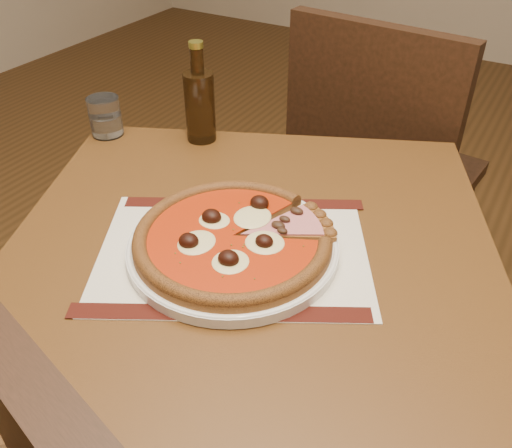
{
  "coord_description": "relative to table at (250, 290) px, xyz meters",
  "views": [
    {
      "loc": [
        0.68,
        -0.97,
        1.3
      ],
      "look_at": [
        0.32,
        -0.36,
        0.78
      ],
      "focal_mm": 38.0,
      "sensor_mm": 36.0,
      "label": 1
    }
  ],
  "objects": [
    {
      "name": "water_glass",
      "position": [
        -0.48,
        0.18,
        0.14
      ],
      "size": [
        0.07,
        0.07,
        0.08
      ],
      "primitive_type": "cylinder",
      "rotation": [
        0.0,
        0.0,
        -0.03
      ],
      "color": "white",
      "rests_on": "table"
    },
    {
      "name": "bottle",
      "position": [
        -0.28,
        0.27,
        0.18
      ],
      "size": [
        0.06,
        0.06,
        0.21
      ],
      "color": "#301D0C",
      "rests_on": "table"
    },
    {
      "name": "placemat",
      "position": [
        -0.01,
        -0.03,
        0.1
      ],
      "size": [
        0.52,
        0.48,
        0.0
      ],
      "primitive_type": "cube",
      "rotation": [
        0.0,
        0.0,
        0.51
      ],
      "color": "white",
      "rests_on": "table"
    },
    {
      "name": "ham_slice",
      "position": [
        0.06,
        0.05,
        0.13
      ],
      "size": [
        0.13,
        0.14,
        0.02
      ],
      "rotation": [
        0.0,
        0.0,
        0.85
      ],
      "color": "brown",
      "rests_on": "plate"
    },
    {
      "name": "chair_far",
      "position": [
        -0.01,
        0.71,
        -0.1
      ],
      "size": [
        0.49,
        0.49,
        0.95
      ],
      "rotation": [
        0.0,
        0.0,
        3.04
      ],
      "color": "black",
      "rests_on": "ground"
    },
    {
      "name": "pizza",
      "position": [
        -0.01,
        -0.03,
        0.13
      ],
      "size": [
        0.31,
        0.31,
        0.04
      ],
      "color": "brown",
      "rests_on": "plate"
    },
    {
      "name": "table",
      "position": [
        0.0,
        0.0,
        0.0
      ],
      "size": [
        1.06,
        1.06,
        0.75
      ],
      "rotation": [
        0.0,
        0.0,
        0.42
      ],
      "color": "brown",
      "rests_on": "ground"
    },
    {
      "name": "plate",
      "position": [
        -0.01,
        -0.03,
        0.11
      ],
      "size": [
        0.34,
        0.34,
        0.02
      ],
      "primitive_type": "cylinder",
      "color": "white",
      "rests_on": "placemat"
    }
  ]
}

